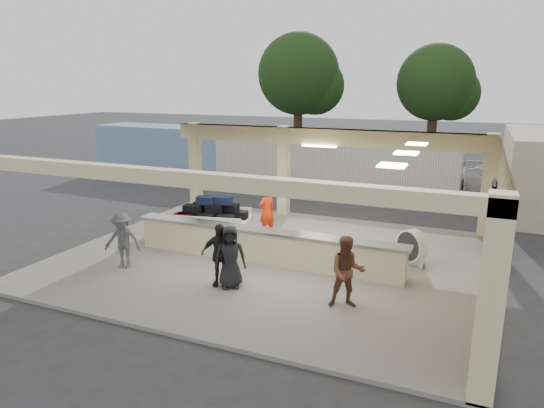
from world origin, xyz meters
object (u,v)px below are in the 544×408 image
at_px(passenger_b, 220,255).
at_px(car_dark, 525,174).
at_px(drum_fan, 412,246).
at_px(luggage_cart, 211,215).
at_px(baggage_handler, 267,212).
at_px(car_white_a, 501,180).
at_px(passenger_c, 123,240).
at_px(container_blue, 182,151).
at_px(passenger_a, 347,272).
at_px(baggage_counter, 264,246).
at_px(container_white, 333,164).
at_px(passenger_d, 230,257).

distance_m(passenger_b, car_dark, 18.28).
height_order(drum_fan, passenger_b, passenger_b).
distance_m(luggage_cart, baggage_handler, 1.86).
relative_size(car_white_a, car_dark, 1.03).
relative_size(luggage_cart, passenger_c, 1.67).
xyz_separation_m(drum_fan, car_dark, (3.67, 13.06, 0.12)).
bearing_deg(container_blue, baggage_handler, -41.19).
distance_m(luggage_cart, container_blue, 12.44).
bearing_deg(baggage_handler, luggage_cart, -31.50).
bearing_deg(baggage_handler, passenger_a, 72.68).
bearing_deg(passenger_a, passenger_c, 159.40).
xyz_separation_m(luggage_cart, baggage_handler, (1.64, 0.89, 0.08)).
distance_m(baggage_counter, passenger_a, 3.49).
distance_m(passenger_b, passenger_c, 3.07).
relative_size(luggage_cart, passenger_a, 1.57).
xyz_separation_m(car_dark, container_white, (-8.72, -3.68, 0.52)).
relative_size(passenger_b, passenger_c, 1.02).
relative_size(baggage_counter, car_dark, 1.78).
relative_size(drum_fan, car_white_a, 0.22).
relative_size(passenger_d, container_blue, 0.15).
distance_m(drum_fan, car_white_a, 11.62).
xyz_separation_m(baggage_handler, container_blue, (-9.24, 8.94, 0.43)).
bearing_deg(baggage_counter, car_dark, 62.38).
xyz_separation_m(baggage_counter, passenger_b, (-0.35, -1.93, 0.33)).
bearing_deg(car_white_a, car_dark, -24.03).
xyz_separation_m(baggage_handler, passenger_c, (-2.50, -4.22, -0.05)).
relative_size(passenger_c, passenger_d, 0.99).
xyz_separation_m(luggage_cart, container_blue, (-7.60, 9.83, 0.51)).
bearing_deg(passenger_b, passenger_a, -12.67).
height_order(baggage_counter, container_white, container_white).
bearing_deg(baggage_handler, drum_fan, 110.36).
distance_m(baggage_handler, passenger_b, 4.28).
xyz_separation_m(drum_fan, baggage_handler, (-4.84, 0.83, 0.29)).
bearing_deg(baggage_handler, car_dark, 175.26).
distance_m(baggage_handler, passenger_d, 4.32).
distance_m(baggage_counter, container_white, 10.93).
bearing_deg(drum_fan, luggage_cart, -141.30).
bearing_deg(car_dark, baggage_handler, 162.55).
bearing_deg(container_white, luggage_cart, -98.13).
xyz_separation_m(passenger_c, passenger_d, (3.37, -0.01, 0.00)).
bearing_deg(drum_fan, baggage_counter, -121.22).
distance_m(luggage_cart, car_white_a, 14.55).
relative_size(passenger_c, car_white_a, 0.33).
bearing_deg(passenger_d, baggage_counter, 61.12).
relative_size(baggage_handler, passenger_d, 1.05).
height_order(baggage_counter, car_white_a, car_white_a).
relative_size(luggage_cart, car_dark, 0.58).
height_order(baggage_handler, car_white_a, baggage_handler).
xyz_separation_m(baggage_counter, drum_fan, (3.93, 1.47, 0.06)).
distance_m(drum_fan, passenger_d, 5.24).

